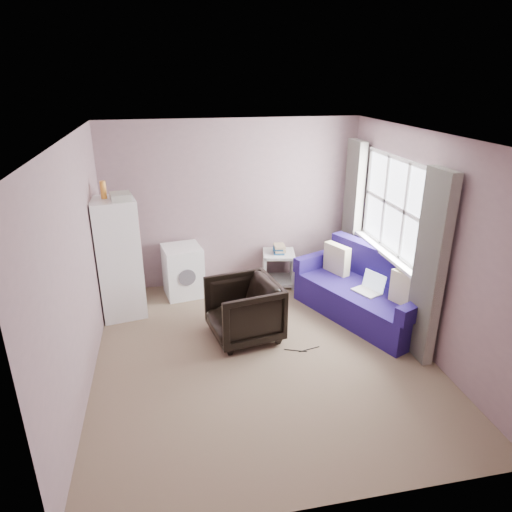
{
  "coord_description": "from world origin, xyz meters",
  "views": [
    {
      "loc": [
        -0.97,
        -4.47,
        3.07
      ],
      "look_at": [
        0.05,
        0.6,
        1.0
      ],
      "focal_mm": 32.0,
      "sensor_mm": 36.0,
      "label": 1
    }
  ],
  "objects_px": {
    "fridge": "(118,258)",
    "side_table": "(279,266)",
    "armchair": "(244,307)",
    "washing_machine": "(183,270)",
    "sofa": "(367,293)"
  },
  "relations": [
    {
      "from": "washing_machine",
      "to": "sofa",
      "type": "height_order",
      "value": "sofa"
    },
    {
      "from": "washing_machine",
      "to": "side_table",
      "type": "distance_m",
      "value": 1.47
    },
    {
      "from": "armchair",
      "to": "washing_machine",
      "type": "bearing_deg",
      "value": -164.15
    },
    {
      "from": "side_table",
      "to": "armchair",
      "type": "bearing_deg",
      "value": -119.19
    },
    {
      "from": "washing_machine",
      "to": "side_table",
      "type": "bearing_deg",
      "value": -7.18
    },
    {
      "from": "armchair",
      "to": "sofa",
      "type": "distance_m",
      "value": 1.75
    },
    {
      "from": "washing_machine",
      "to": "side_table",
      "type": "xyz_separation_m",
      "value": [
        1.47,
        0.07,
        -0.09
      ]
    },
    {
      "from": "fridge",
      "to": "side_table",
      "type": "xyz_separation_m",
      "value": [
        2.31,
        0.5,
        -0.52
      ]
    },
    {
      "from": "fridge",
      "to": "sofa",
      "type": "distance_m",
      "value": 3.36
    },
    {
      "from": "sofa",
      "to": "fridge",
      "type": "bearing_deg",
      "value": 144.41
    },
    {
      "from": "washing_machine",
      "to": "fridge",
      "type": "bearing_deg",
      "value": -162.77
    },
    {
      "from": "washing_machine",
      "to": "armchair",
      "type": "bearing_deg",
      "value": -73.4
    },
    {
      "from": "side_table",
      "to": "fridge",
      "type": "bearing_deg",
      "value": -167.82
    },
    {
      "from": "armchair",
      "to": "side_table",
      "type": "distance_m",
      "value": 1.63
    },
    {
      "from": "fridge",
      "to": "sofa",
      "type": "xyz_separation_m",
      "value": [
        3.25,
        -0.69,
        -0.5
      ]
    }
  ]
}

